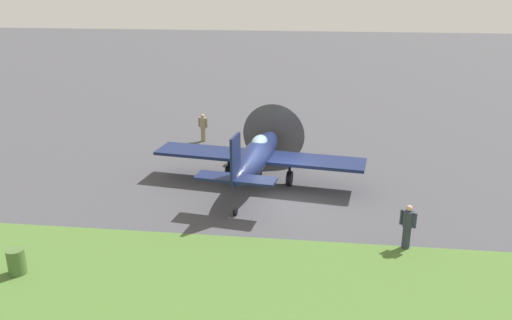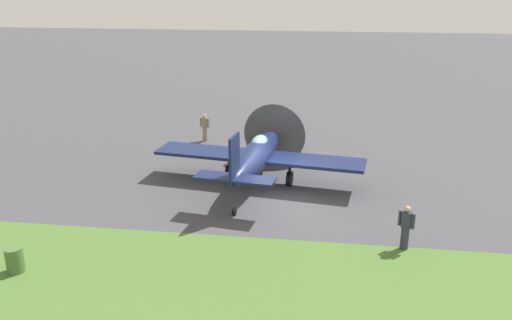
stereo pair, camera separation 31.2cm
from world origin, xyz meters
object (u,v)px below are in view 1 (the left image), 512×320
at_px(fuel_drum, 16,261).
at_px(ground_crew_mechanic, 408,226).
at_px(airplane_lead, 257,155).
at_px(ground_crew_chief, 203,127).

bearing_deg(fuel_drum, ground_crew_mechanic, 14.39).
bearing_deg(fuel_drum, airplane_lead, 51.48).
relative_size(ground_crew_mechanic, fuel_drum, 1.92).
bearing_deg(ground_crew_mechanic, fuel_drum, 43.27).
bearing_deg(airplane_lead, fuel_drum, -120.57).
xyz_separation_m(airplane_lead, ground_crew_mechanic, (6.27, -5.54, -0.62)).
bearing_deg(airplane_lead, ground_crew_chief, 129.42).
height_order(airplane_lead, ground_crew_chief, airplane_lead).
relative_size(airplane_lead, ground_crew_chief, 5.99).
height_order(airplane_lead, ground_crew_mechanic, airplane_lead).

